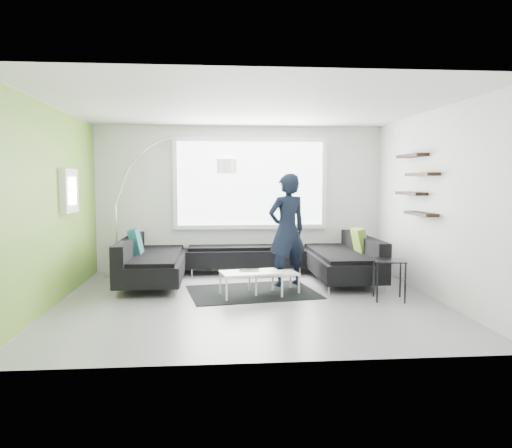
# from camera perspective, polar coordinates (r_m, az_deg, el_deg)

# --- Properties ---
(ground) EXTENTS (5.50, 5.50, 0.00)m
(ground) POSITION_cam_1_polar(r_m,az_deg,el_deg) (7.39, -0.74, -8.76)
(ground) COLOR gray
(ground) RESTS_ON ground
(room_shell) EXTENTS (5.54, 5.04, 2.82)m
(room_shell) POSITION_cam_1_polar(r_m,az_deg,el_deg) (7.38, -0.58, 5.40)
(room_shell) COLOR silver
(room_shell) RESTS_ON ground
(sectional_sofa) EXTENTS (4.26, 2.63, 0.92)m
(sectional_sofa) POSITION_cam_1_polar(r_m,az_deg,el_deg) (8.83, -0.94, -3.81)
(sectional_sofa) COLOR black
(sectional_sofa) RESTS_ON ground
(rug) EXTENTS (2.15, 1.71, 0.01)m
(rug) POSITION_cam_1_polar(r_m,az_deg,el_deg) (7.93, -0.40, -7.77)
(rug) COLOR black
(rug) RESTS_ON ground
(coffee_table) EXTENTS (1.25, 0.87, 0.38)m
(coffee_table) POSITION_cam_1_polar(r_m,az_deg,el_deg) (7.76, 0.75, -6.67)
(coffee_table) COLOR white
(coffee_table) RESTS_ON ground
(arc_lamp) EXTENTS (2.59, 1.46, 2.59)m
(arc_lamp) POSITION_cam_1_polar(r_m,az_deg,el_deg) (9.46, -15.76, 2.02)
(arc_lamp) COLOR silver
(arc_lamp) RESTS_ON ground
(side_table) EXTENTS (0.51, 0.51, 0.60)m
(side_table) POSITION_cam_1_polar(r_m,az_deg,el_deg) (7.63, 14.97, -6.20)
(side_table) COLOR black
(side_table) RESTS_ON ground
(person) EXTENTS (0.99, 0.91, 1.87)m
(person) POSITION_cam_1_polar(r_m,az_deg,el_deg) (8.29, 3.57, -0.70)
(person) COLOR black
(person) RESTS_ON ground
(laptop) EXTENTS (0.32, 0.21, 0.02)m
(laptop) POSITION_cam_1_polar(r_m,az_deg,el_deg) (7.63, -0.76, -5.33)
(laptop) COLOR black
(laptop) RESTS_ON coffee_table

